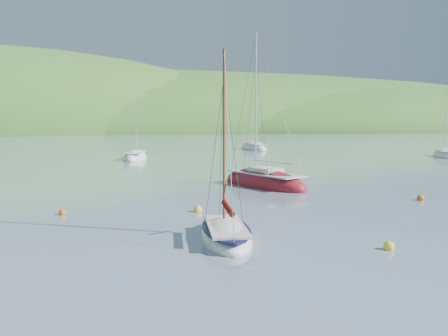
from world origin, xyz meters
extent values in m
plane|color=#7793A5|center=(0.00, 0.00, 0.00)|extent=(700.00, 700.00, 0.00)
ellipsoid|color=#35772D|center=(0.00, 170.00, 0.00)|extent=(440.00, 110.00, 44.00)
ellipsoid|color=#35772D|center=(90.00, 160.00, 0.00)|extent=(240.00, 100.00, 34.00)
ellipsoid|color=white|center=(-1.57, 0.43, 0.10)|extent=(2.68, 5.95, 1.41)
cube|color=beige|center=(-1.58, 0.31, 0.61)|extent=(2.02, 4.64, 0.10)
cylinder|color=brown|center=(-1.50, 1.12, 4.42)|extent=(0.12, 0.12, 7.69)
ellipsoid|color=#0F1236|center=(-1.57, 0.43, 0.51)|extent=(2.64, 5.89, 0.24)
cylinder|color=#590B06|center=(-1.64, -0.26, 1.52)|extent=(0.52, 2.78, 0.24)
ellipsoid|color=maroon|center=(4.80, 15.73, 0.17)|extent=(6.21, 9.02, 2.36)
cube|color=beige|center=(4.87, 15.58, 1.00)|extent=(4.75, 7.00, 0.10)
cylinder|color=silver|center=(4.37, 16.67, 6.31)|extent=(0.12, 0.12, 10.71)
cube|color=beige|center=(4.87, 15.58, 1.24)|extent=(2.45, 2.85, 0.42)
cylinder|color=silver|center=(5.22, 14.80, 1.91)|extent=(1.78, 3.79, 0.09)
ellipsoid|color=white|center=(-3.89, 41.57, 0.15)|extent=(4.06, 7.82, 2.03)
cube|color=beige|center=(-3.92, 41.43, 0.86)|extent=(3.08, 6.08, 0.10)
cylinder|color=silver|center=(-3.71, 42.45, 5.29)|extent=(0.12, 0.12, 8.93)
ellipsoid|color=white|center=(14.99, 55.01, 0.16)|extent=(3.58, 8.39, 2.22)
cube|color=beige|center=(15.01, 54.85, 0.94)|extent=(2.69, 6.54, 0.10)
cylinder|color=silver|center=(14.91, 55.99, 5.80)|extent=(0.12, 0.12, 9.80)
ellipsoid|color=white|center=(35.56, 36.49, 0.14)|extent=(5.14, 7.46, 1.93)
cube|color=beige|center=(35.50, 36.36, 0.82)|extent=(3.93, 5.78, 0.10)
cylinder|color=silver|center=(35.90, 37.27, 5.01)|extent=(0.12, 0.12, 8.47)
sphere|color=yellow|center=(4.50, -2.59, 0.12)|extent=(0.45, 0.45, 0.45)
sphere|color=#D45281|center=(-1.34, 3.20, 0.12)|extent=(0.44, 0.44, 0.44)
sphere|color=#C66215|center=(12.71, 7.57, 0.12)|extent=(0.47, 0.47, 0.47)
sphere|color=#C66215|center=(-9.10, 7.56, 0.12)|extent=(0.39, 0.39, 0.39)
sphere|color=yellow|center=(-1.76, 6.83, 0.12)|extent=(0.49, 0.49, 0.49)
camera|label=1|loc=(-6.18, -20.35, 5.40)|focal=40.00mm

